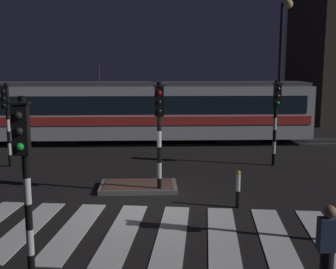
# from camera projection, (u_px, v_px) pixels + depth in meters

# --- Properties ---
(ground_plane) EXTENTS (120.00, 120.00, 0.00)m
(ground_plane) POSITION_uv_depth(u_px,v_px,m) (148.00, 205.00, 12.48)
(ground_plane) COLOR black
(rail_near) EXTENTS (80.00, 0.12, 0.03)m
(rail_near) POSITION_uv_depth(u_px,v_px,m) (150.00, 145.00, 21.83)
(rail_near) COLOR #59595E
(rail_near) RESTS_ON ground
(rail_far) EXTENTS (80.00, 0.12, 0.03)m
(rail_far) POSITION_uv_depth(u_px,v_px,m) (150.00, 140.00, 23.24)
(rail_far) COLOR #59595E
(rail_far) RESTS_ON ground
(crosswalk_zebra) EXTENTS (9.77, 5.07, 0.02)m
(crosswalk_zebra) POSITION_uv_depth(u_px,v_px,m) (147.00, 233.00, 10.36)
(crosswalk_zebra) COLOR silver
(crosswalk_zebra) RESTS_ON ground
(traffic_island) EXTENTS (2.56, 1.48, 0.18)m
(traffic_island) POSITION_uv_depth(u_px,v_px,m) (139.00, 186.00, 14.08)
(traffic_island) COLOR slate
(traffic_island) RESTS_ON ground
(traffic_light_corner_far_left) EXTENTS (0.36, 0.42, 3.42)m
(traffic_light_corner_far_left) POSITION_uv_depth(u_px,v_px,m) (6.00, 112.00, 16.78)
(traffic_light_corner_far_left) COLOR black
(traffic_light_corner_far_left) RESTS_ON ground
(traffic_light_corner_far_right) EXTENTS (0.36, 0.42, 3.50)m
(traffic_light_corner_far_right) POSITION_uv_depth(u_px,v_px,m) (276.00, 110.00, 16.95)
(traffic_light_corner_far_right) COLOR black
(traffic_light_corner_far_right) RESTS_ON ground
(traffic_light_kerb_mid_left) EXTENTS (0.36, 0.42, 3.55)m
(traffic_light_kerb_mid_left) POSITION_uv_depth(u_px,v_px,m) (24.00, 162.00, 7.67)
(traffic_light_kerb_mid_left) COLOR black
(traffic_light_kerb_mid_left) RESTS_ON ground
(traffic_light_median_centre) EXTENTS (0.36, 0.42, 3.59)m
(traffic_light_median_centre) POSITION_uv_depth(u_px,v_px,m) (159.00, 121.00, 13.11)
(traffic_light_median_centre) COLOR black
(traffic_light_median_centre) RESTS_ON ground
(street_lamp_trackside_right) EXTENTS (0.44, 1.21, 7.22)m
(street_lamp_trackside_right) POSITION_uv_depth(u_px,v_px,m) (282.00, 56.00, 21.10)
(street_lamp_trackside_right) COLOR black
(street_lamp_trackside_right) RESTS_ON ground
(tram) EXTENTS (17.18, 2.58, 4.15)m
(tram) POSITION_uv_depth(u_px,v_px,m) (148.00, 110.00, 22.25)
(tram) COLOR silver
(tram) RESTS_ON ground
(pedestrian_waiting_at_kerb) EXTENTS (0.36, 0.24, 1.71)m
(pedestrian_waiting_at_kerb) POSITION_uv_depth(u_px,v_px,m) (328.00, 251.00, 7.37)
(pedestrian_waiting_at_kerb) COLOR black
(pedestrian_waiting_at_kerb) RESTS_ON ground
(bollard_island_edge) EXTENTS (0.12, 0.12, 1.11)m
(bollard_island_edge) POSITION_uv_depth(u_px,v_px,m) (238.00, 189.00, 12.14)
(bollard_island_edge) COLOR black
(bollard_island_edge) RESTS_ON ground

